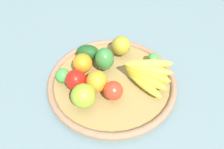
% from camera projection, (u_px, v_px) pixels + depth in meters
% --- Properties ---
extents(ground_plane, '(2.40, 2.40, 0.00)m').
position_uv_depth(ground_plane, '(112.00, 84.00, 0.83)').
color(ground_plane, slate).
rests_on(ground_plane, ground).
extents(basket, '(0.47, 0.47, 0.03)m').
position_uv_depth(basket, '(112.00, 81.00, 0.81)').
color(basket, olive).
rests_on(basket, ground_plane).
extents(apple_2, '(0.08, 0.08, 0.06)m').
position_uv_depth(apple_2, '(113.00, 91.00, 0.72)').
color(apple_2, red).
rests_on(apple_2, basket).
extents(bell_pepper, '(0.09, 0.09, 0.09)m').
position_uv_depth(bell_pepper, '(104.00, 59.00, 0.81)').
color(bell_pepper, '#367B35').
rests_on(bell_pepper, basket).
extents(apple_1, '(0.11, 0.11, 0.08)m').
position_uv_depth(apple_1, '(121.00, 46.00, 0.87)').
color(apple_1, '#A6942A').
rests_on(apple_1, basket).
extents(banana_bunch, '(0.16, 0.17, 0.09)m').
position_uv_depth(banana_bunch, '(147.00, 74.00, 0.76)').
color(banana_bunch, yellow).
rests_on(banana_bunch, basket).
extents(apple_3, '(0.08, 0.08, 0.07)m').
position_uv_depth(apple_3, '(76.00, 80.00, 0.75)').
color(apple_3, red).
rests_on(apple_3, basket).
extents(orange_0, '(0.08, 0.08, 0.07)m').
position_uv_depth(orange_0, '(83.00, 63.00, 0.80)').
color(orange_0, orange).
rests_on(orange_0, basket).
extents(lime_1, '(0.05, 0.05, 0.04)m').
position_uv_depth(lime_1, '(153.00, 58.00, 0.85)').
color(lime_1, green).
rests_on(lime_1, basket).
extents(avocado, '(0.08, 0.10, 0.06)m').
position_uv_depth(avocado, '(88.00, 53.00, 0.85)').
color(avocado, '#1A4B1C').
rests_on(avocado, basket).
extents(orange_1, '(0.10, 0.10, 0.07)m').
position_uv_depth(orange_1, '(97.00, 81.00, 0.74)').
color(orange_1, orange).
rests_on(orange_1, basket).
extents(lime_0, '(0.07, 0.07, 0.05)m').
position_uv_depth(lime_0, '(63.00, 76.00, 0.78)').
color(lime_0, green).
rests_on(lime_0, basket).
extents(apple_0, '(0.11, 0.11, 0.08)m').
position_uv_depth(apple_0, '(83.00, 96.00, 0.70)').
color(apple_0, '#8BB52E').
rests_on(apple_0, basket).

